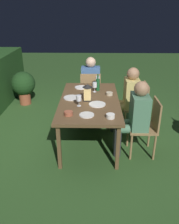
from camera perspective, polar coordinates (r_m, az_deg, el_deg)
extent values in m
plane|color=#2D5123|center=(4.02, 0.00, -6.60)|extent=(16.00, 16.00, 0.00)
cube|color=brown|center=(3.71, 0.00, 2.74)|extent=(1.73, 0.93, 0.04)
cube|color=brown|center=(3.19, 6.94, -8.76)|extent=(0.05, 0.05, 0.68)
cube|color=brown|center=(4.59, 5.14, 2.18)|extent=(0.05, 0.05, 0.68)
cube|color=brown|center=(3.20, -7.46, -8.60)|extent=(0.05, 0.05, 0.68)
cube|color=brown|center=(4.60, -4.75, 2.25)|extent=(0.05, 0.05, 0.68)
cube|color=#937047|center=(3.54, 12.72, -3.79)|extent=(0.42, 0.40, 0.03)
cube|color=#937047|center=(3.49, 16.07, -0.51)|extent=(0.40, 0.02, 0.42)
cylinder|color=#937047|center=(3.47, 10.14, -8.48)|extent=(0.03, 0.03, 0.42)
cylinder|color=#937047|center=(3.78, 9.37, -5.51)|extent=(0.03, 0.03, 0.42)
cylinder|color=#937047|center=(3.54, 15.64, -8.36)|extent=(0.03, 0.03, 0.42)
cylinder|color=#937047|center=(3.84, 14.41, -5.46)|extent=(0.03, 0.03, 0.42)
cube|color=#4C7A5B|center=(3.42, 12.14, 0.12)|extent=(0.38, 0.24, 0.50)
sphere|color=#997051|center=(3.29, 12.67, 5.58)|extent=(0.21, 0.21, 0.21)
cylinder|color=#4C7A5B|center=(3.42, 9.74, -4.11)|extent=(0.13, 0.36, 0.13)
cylinder|color=#4C7A5B|center=(3.57, 9.35, -2.72)|extent=(0.13, 0.36, 0.13)
cylinder|color=#333338|center=(3.52, 6.87, -7.52)|extent=(0.11, 0.11, 0.45)
cylinder|color=#333338|center=(3.67, 6.61, -6.02)|extent=(0.11, 0.11, 0.45)
cube|color=#937047|center=(4.23, 10.81, 1.20)|extent=(0.42, 0.40, 0.03)
cube|color=#937047|center=(4.19, 13.59, 4.00)|extent=(0.40, 0.02, 0.42)
cylinder|color=#937047|center=(4.14, 8.62, -2.62)|extent=(0.03, 0.03, 0.42)
cylinder|color=#937047|center=(4.46, 8.08, -0.51)|extent=(0.03, 0.03, 0.42)
cylinder|color=#937047|center=(4.20, 13.23, -2.62)|extent=(0.03, 0.03, 0.42)
cylinder|color=#937047|center=(4.51, 12.37, -0.54)|extent=(0.03, 0.03, 0.42)
cube|color=tan|center=(4.13, 10.27, 4.59)|extent=(0.38, 0.24, 0.50)
sphere|color=#997051|center=(4.02, 10.64, 9.20)|extent=(0.21, 0.21, 0.21)
cylinder|color=tan|center=(4.11, 8.28, 1.09)|extent=(0.13, 0.36, 0.13)
cylinder|color=tan|center=(4.27, 8.01, 2.06)|extent=(0.13, 0.36, 0.13)
cylinder|color=#333338|center=(4.19, 5.91, -1.87)|extent=(0.11, 0.11, 0.45)
cylinder|color=#333338|center=(4.35, 5.74, -0.81)|extent=(0.11, 0.11, 0.45)
cube|color=#937047|center=(4.91, 0.27, 4.97)|extent=(0.40, 0.42, 0.03)
cube|color=#937047|center=(4.66, 0.24, 6.81)|extent=(0.03, 0.40, 0.42)
cylinder|color=#937047|center=(5.15, -1.72, 3.26)|extent=(0.03, 0.03, 0.42)
cylinder|color=#937047|center=(5.15, 2.30, 3.23)|extent=(0.03, 0.03, 0.42)
cylinder|color=#937047|center=(4.84, -1.90, 1.80)|extent=(0.03, 0.03, 0.42)
cylinder|color=#937047|center=(4.83, 2.36, 1.77)|extent=(0.03, 0.03, 0.42)
cube|color=#426699|center=(4.88, 0.28, 8.14)|extent=(0.24, 0.38, 0.50)
sphere|color=#D1A889|center=(4.80, 0.29, 12.09)|extent=(0.21, 0.21, 0.21)
cylinder|color=#426699|center=(5.09, -0.72, 6.03)|extent=(0.36, 0.13, 0.13)
cylinder|color=#426699|center=(5.09, 1.32, 6.02)|extent=(0.36, 0.13, 0.13)
cylinder|color=#333338|center=(5.32, -0.65, 4.15)|extent=(0.11, 0.11, 0.45)
cylinder|color=#333338|center=(5.32, 1.29, 4.14)|extent=(0.11, 0.11, 0.45)
cube|color=black|center=(3.67, -0.51, 3.01)|extent=(0.12, 0.12, 0.01)
cube|color=#F9D17A|center=(3.63, -0.51, 4.58)|extent=(0.11, 0.11, 0.20)
cone|color=black|center=(3.59, -0.52, 6.46)|extent=(0.15, 0.15, 0.05)
cylinder|color=#195128|center=(4.09, 2.05, 6.67)|extent=(0.07, 0.07, 0.20)
cylinder|color=#195128|center=(4.05, 2.08, 8.62)|extent=(0.03, 0.03, 0.09)
cylinder|color=silver|center=(4.04, 1.26, 5.00)|extent=(0.06, 0.06, 0.00)
cylinder|color=silver|center=(4.03, 1.27, 5.56)|extent=(0.01, 0.01, 0.08)
cylinder|color=silver|center=(4.00, 1.28, 6.68)|extent=(0.08, 0.08, 0.08)
cylinder|color=maroon|center=(4.01, 1.28, 6.36)|extent=(0.07, 0.07, 0.03)
cylinder|color=silver|center=(3.46, -2.59, 1.53)|extent=(0.06, 0.06, 0.00)
cylinder|color=silver|center=(3.45, -2.61, 2.17)|extent=(0.01, 0.01, 0.08)
cylinder|color=silver|center=(3.42, -2.63, 3.45)|extent=(0.08, 0.08, 0.08)
cylinder|color=maroon|center=(3.43, -2.63, 3.08)|extent=(0.07, 0.07, 0.03)
cylinder|color=silver|center=(4.42, 2.00, 6.71)|extent=(0.06, 0.06, 0.00)
cylinder|color=silver|center=(4.40, 2.01, 7.23)|extent=(0.01, 0.01, 0.08)
cylinder|color=silver|center=(4.38, 2.03, 8.26)|extent=(0.08, 0.08, 0.08)
cylinder|color=maroon|center=(4.39, 2.02, 7.96)|extent=(0.07, 0.07, 0.03)
cylinder|color=white|center=(4.25, -2.14, 6.06)|extent=(0.22, 0.22, 0.01)
cylinder|color=silver|center=(3.16, -0.68, -0.71)|extent=(0.20, 0.20, 0.01)
cylinder|color=white|center=(3.50, 1.90, 1.91)|extent=(0.25, 0.25, 0.01)
cylinder|color=silver|center=(3.77, -4.42, 3.51)|extent=(0.26, 0.26, 0.01)
cylinder|color=silver|center=(3.09, 5.16, -0.99)|extent=(0.11, 0.11, 0.06)
cylinder|color=#424C1E|center=(3.09, 5.17, -0.80)|extent=(0.10, 0.10, 0.02)
cylinder|color=#9E5138|center=(3.17, -5.18, -0.33)|extent=(0.12, 0.12, 0.05)
cylinder|color=tan|center=(3.17, -5.19, -0.15)|extent=(0.10, 0.10, 0.02)
cylinder|color=#BCAD8E|center=(3.90, 4.90, 4.49)|extent=(0.11, 0.11, 0.05)
cylinder|color=#477533|center=(3.89, 4.91, 4.63)|extent=(0.09, 0.09, 0.01)
cylinder|color=brown|center=(5.59, -15.51, 3.27)|extent=(0.26, 0.26, 0.27)
sphere|color=#193816|center=(5.48, -15.93, 6.78)|extent=(0.53, 0.53, 0.53)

